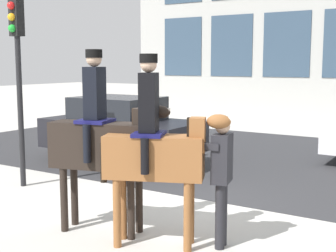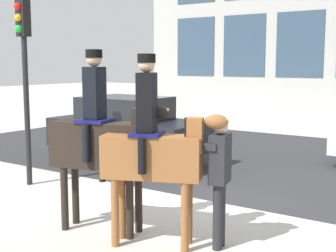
{
  "view_description": "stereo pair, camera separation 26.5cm",
  "coord_description": "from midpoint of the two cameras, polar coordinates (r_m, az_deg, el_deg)",
  "views": [
    {
      "loc": [
        3.94,
        -6.87,
        2.48
      ],
      "look_at": [
        0.26,
        -1.05,
        1.56
      ],
      "focal_mm": 50.0,
      "sensor_mm": 36.0,
      "label": 1
    },
    {
      "loc": [
        4.16,
        -6.73,
        2.48
      ],
      "look_at": [
        0.26,
        -1.05,
        1.56
      ],
      "focal_mm": 50.0,
      "sensor_mm": 36.0,
      "label": 2
    }
  ],
  "objects": [
    {
      "name": "road_surface",
      "position": [
        12.49,
        12.74,
        -4.01
      ],
      "size": [
        20.35,
        8.5,
        0.01
      ],
      "color": "#2D2D30",
      "rests_on": "ground_plane"
    },
    {
      "name": "mounted_horse_companion",
      "position": [
        6.28,
        -2.68,
        -3.02
      ],
      "size": [
        1.68,
        0.95,
        2.61
      ],
      "rotation": [
        0.0,
        0.0,
        0.4
      ],
      "color": "brown",
      "rests_on": "ground_plane"
    },
    {
      "name": "street_car_near_lane",
      "position": [
        11.71,
        -6.47,
        -0.37
      ],
      "size": [
        3.96,
        1.92,
        1.66
      ],
      "color": "black",
      "rests_on": "ground_plane"
    },
    {
      "name": "traffic_light",
      "position": [
        9.8,
        -18.6,
        7.45
      ],
      "size": [
        0.24,
        0.29,
        3.73
      ],
      "color": "black",
      "rests_on": "ground_plane"
    },
    {
      "name": "mounted_horse_lead",
      "position": [
        6.87,
        -9.17,
        -1.81
      ],
      "size": [
        1.86,
        0.79,
        2.68
      ],
      "rotation": [
        0.0,
        0.0,
        0.25
      ],
      "color": "black",
      "rests_on": "ground_plane"
    },
    {
      "name": "pedestrian_bystander",
      "position": [
        6.3,
        5.24,
        -5.66
      ],
      "size": [
        0.81,
        0.58,
        1.76
      ],
      "rotation": [
        0.0,
        0.0,
        -2.91
      ],
      "color": "#232328",
      "rests_on": "ground_plane"
    },
    {
      "name": "ground_plane",
      "position": [
        8.29,
        1.46,
        -9.78
      ],
      "size": [
        80.0,
        80.0,
        0.0
      ],
      "primitive_type": "plane",
      "color": "#B2AFA8"
    }
  ]
}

